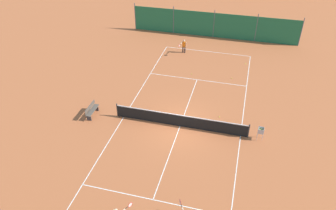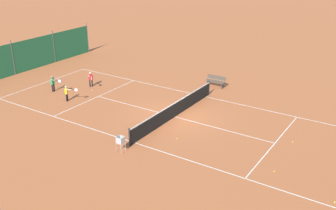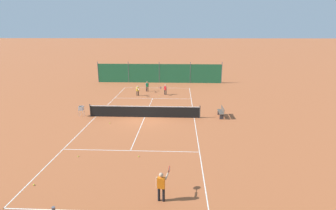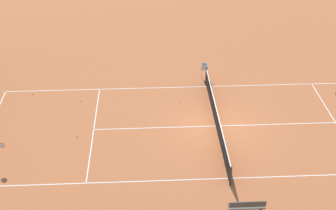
{
  "view_description": "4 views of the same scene",
  "coord_description": "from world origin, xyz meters",
  "px_view_note": "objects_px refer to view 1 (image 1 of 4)",
  "views": [
    {
      "loc": [
        3.62,
        -17.08,
        14.15
      ],
      "look_at": [
        -1.13,
        1.07,
        0.84
      ],
      "focal_mm": 35.0,
      "sensor_mm": 36.0,
      "label": 1
    },
    {
      "loc": [
        18.95,
        11.81,
        10.08
      ],
      "look_at": [
        1.53,
        0.48,
        1.44
      ],
      "focal_mm": 42.0,
      "sensor_mm": 36.0,
      "label": 2
    },
    {
      "loc": [
        -2.9,
        20.57,
        6.8
      ],
      "look_at": [
        -1.92,
        -0.39,
        0.97
      ],
      "focal_mm": 28.0,
      "sensor_mm": 36.0,
      "label": 3
    },
    {
      "loc": [
        -19.92,
        3.52,
        14.22
      ],
      "look_at": [
        0.94,
        2.48,
        0.8
      ],
      "focal_mm": 50.0,
      "sensor_mm": 36.0,
      "label": 4
    }
  ],
  "objects_px": {
    "tennis_ball_by_net_left": "(246,64)",
    "courtside_bench": "(92,110)",
    "ball_hopper": "(261,131)",
    "tennis_net": "(180,120)",
    "tennis_ball_near_corner": "(232,78)",
    "tennis_ball_alley_right": "(192,74)",
    "tennis_ball_by_net_right": "(219,117)",
    "player_near_baseline": "(184,45)"
  },
  "relations": [
    {
      "from": "tennis_ball_by_net_left",
      "to": "courtside_bench",
      "type": "distance_m",
      "value": 14.67
    },
    {
      "from": "ball_hopper",
      "to": "courtside_bench",
      "type": "relative_size",
      "value": 0.59
    },
    {
      "from": "tennis_net",
      "to": "tennis_ball_near_corner",
      "type": "bearing_deg",
      "value": 69.04
    },
    {
      "from": "tennis_ball_near_corner",
      "to": "tennis_ball_alley_right",
      "type": "bearing_deg",
      "value": -177.39
    },
    {
      "from": "tennis_ball_by_net_right",
      "to": "tennis_ball_near_corner",
      "type": "relative_size",
      "value": 1.0
    },
    {
      "from": "tennis_net",
      "to": "player_near_baseline",
      "type": "bearing_deg",
      "value": 101.2
    },
    {
      "from": "tennis_net",
      "to": "ball_hopper",
      "type": "height_order",
      "value": "tennis_net"
    },
    {
      "from": "courtside_bench",
      "to": "tennis_net",
      "type": "bearing_deg",
      "value": 3.29
    },
    {
      "from": "tennis_ball_alley_right",
      "to": "tennis_ball_by_net_left",
      "type": "height_order",
      "value": "same"
    },
    {
      "from": "tennis_ball_near_corner",
      "to": "ball_hopper",
      "type": "bearing_deg",
      "value": -71.13
    },
    {
      "from": "tennis_ball_alley_right",
      "to": "tennis_ball_by_net_left",
      "type": "relative_size",
      "value": 1.0
    },
    {
      "from": "tennis_net",
      "to": "courtside_bench",
      "type": "height_order",
      "value": "tennis_net"
    },
    {
      "from": "courtside_bench",
      "to": "player_near_baseline",
      "type": "bearing_deg",
      "value": 70.05
    },
    {
      "from": "tennis_net",
      "to": "tennis_ball_by_net_left",
      "type": "xyz_separation_m",
      "value": [
        3.77,
        10.25,
        -0.47
      ]
    },
    {
      "from": "tennis_ball_by_net_right",
      "to": "courtside_bench",
      "type": "relative_size",
      "value": 0.04
    },
    {
      "from": "tennis_ball_by_net_left",
      "to": "tennis_ball_by_net_right",
      "type": "bearing_deg",
      "value": -98.58
    },
    {
      "from": "tennis_ball_alley_right",
      "to": "tennis_ball_by_net_right",
      "type": "distance_m",
      "value": 6.3
    },
    {
      "from": "tennis_ball_alley_right",
      "to": "courtside_bench",
      "type": "distance_m",
      "value": 9.48
    },
    {
      "from": "player_near_baseline",
      "to": "tennis_ball_by_net_right",
      "type": "bearing_deg",
      "value": -63.51
    },
    {
      "from": "player_near_baseline",
      "to": "tennis_ball_alley_right",
      "type": "xyz_separation_m",
      "value": [
        1.58,
        -3.89,
        -0.73
      ]
    },
    {
      "from": "tennis_net",
      "to": "ball_hopper",
      "type": "relative_size",
      "value": 10.31
    },
    {
      "from": "player_near_baseline",
      "to": "tennis_ball_by_net_right",
      "type": "distance_m",
      "value": 10.51
    },
    {
      "from": "tennis_ball_near_corner",
      "to": "ball_hopper",
      "type": "distance_m",
      "value": 7.73
    },
    {
      "from": "tennis_ball_near_corner",
      "to": "tennis_ball_by_net_right",
      "type": "bearing_deg",
      "value": -93.32
    },
    {
      "from": "tennis_ball_by_net_right",
      "to": "ball_hopper",
      "type": "distance_m",
      "value": 3.33
    },
    {
      "from": "tennis_net",
      "to": "tennis_ball_by_net_left",
      "type": "distance_m",
      "value": 10.93
    },
    {
      "from": "tennis_ball_alley_right",
      "to": "tennis_ball_near_corner",
      "type": "distance_m",
      "value": 3.42
    },
    {
      "from": "tennis_ball_alley_right",
      "to": "tennis_ball_near_corner",
      "type": "xyz_separation_m",
      "value": [
        3.42,
        0.16,
        0.0
      ]
    },
    {
      "from": "player_near_baseline",
      "to": "courtside_bench",
      "type": "xyz_separation_m",
      "value": [
        -4.15,
        -11.44,
        -0.31
      ]
    },
    {
      "from": "tennis_ball_by_net_right",
      "to": "tennis_ball_near_corner",
      "type": "bearing_deg",
      "value": 86.68
    },
    {
      "from": "tennis_ball_by_net_right",
      "to": "tennis_ball_near_corner",
      "type": "height_order",
      "value": "same"
    },
    {
      "from": "tennis_ball_by_net_right",
      "to": "tennis_ball_by_net_left",
      "type": "xyz_separation_m",
      "value": [
        1.29,
        8.56,
        0.0
      ]
    },
    {
      "from": "tennis_net",
      "to": "ball_hopper",
      "type": "distance_m",
      "value": 5.31
    },
    {
      "from": "tennis_ball_alley_right",
      "to": "ball_hopper",
      "type": "xyz_separation_m",
      "value": [
        5.91,
        -7.14,
        0.63
      ]
    },
    {
      "from": "ball_hopper",
      "to": "courtside_bench",
      "type": "height_order",
      "value": "ball_hopper"
    },
    {
      "from": "tennis_ball_by_net_right",
      "to": "tennis_ball_by_net_left",
      "type": "height_order",
      "value": "same"
    },
    {
      "from": "player_near_baseline",
      "to": "courtside_bench",
      "type": "relative_size",
      "value": 0.87
    },
    {
      "from": "tennis_ball_alley_right",
      "to": "ball_hopper",
      "type": "distance_m",
      "value": 9.29
    },
    {
      "from": "ball_hopper",
      "to": "tennis_ball_by_net_left",
      "type": "bearing_deg",
      "value": 98.51
    },
    {
      "from": "tennis_ball_by_net_left",
      "to": "tennis_ball_near_corner",
      "type": "xyz_separation_m",
      "value": [
        -0.96,
        -2.92,
        0.0
      ]
    },
    {
      "from": "tennis_ball_near_corner",
      "to": "ball_hopper",
      "type": "relative_size",
      "value": 0.07
    },
    {
      "from": "tennis_ball_by_net_left",
      "to": "ball_hopper",
      "type": "xyz_separation_m",
      "value": [
        1.53,
        -10.21,
        0.63
      ]
    }
  ]
}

